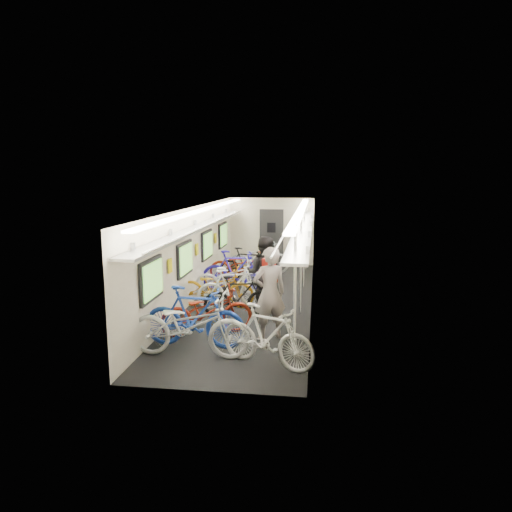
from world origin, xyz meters
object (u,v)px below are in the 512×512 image
(bicycle_1, at_px, (194,317))
(backpack, at_px, (269,268))
(bicycle_0, at_px, (189,326))
(passenger_near, at_px, (270,293))
(passenger_mid, at_px, (264,274))

(bicycle_1, relative_size, backpack, 5.12)
(bicycle_0, distance_m, passenger_near, 1.74)
(bicycle_0, xyz_separation_m, passenger_mid, (0.98, 2.99, 0.32))
(passenger_near, height_order, backpack, passenger_near)
(backpack, bearing_deg, bicycle_0, -109.60)
(passenger_mid, bearing_deg, passenger_near, 108.00)
(passenger_near, bearing_deg, backpack, -109.09)
(bicycle_0, height_order, passenger_near, passenger_near)
(passenger_mid, relative_size, backpack, 4.69)
(passenger_mid, xyz_separation_m, backpack, (0.24, -1.18, 0.39))
(passenger_mid, bearing_deg, bicycle_1, 76.43)
(backpack, bearing_deg, passenger_mid, 116.01)
(bicycle_1, distance_m, passenger_near, 1.52)
(passenger_near, distance_m, backpack, 0.81)
(bicycle_1, xyz_separation_m, passenger_near, (1.34, 0.65, 0.33))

